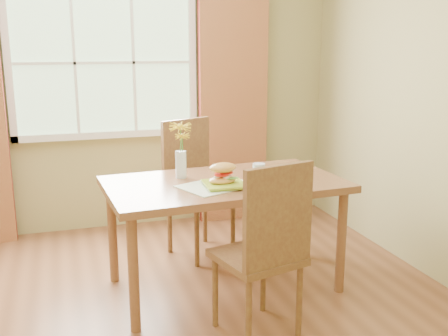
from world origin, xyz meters
name	(u,v)px	position (x,y,z in m)	size (l,w,h in m)	color
room	(137,103)	(0.00, 0.00, 1.35)	(4.24, 3.84, 2.74)	brown
window	(104,63)	(0.00, 1.87, 1.50)	(1.62, 0.06, 1.32)	#9FC695
curtain_right	(233,105)	(1.15, 1.78, 1.10)	(0.65, 0.08, 2.20)	maroon
dining_table	(224,192)	(0.62, 0.39, 0.69)	(1.62, 0.98, 0.76)	brown
chair_near	(267,245)	(0.64, -0.32, 0.57)	(0.53, 0.53, 1.05)	brown
chair_far	(194,181)	(0.59, 1.09, 0.59)	(0.59, 0.59, 1.08)	brown
placemat	(216,186)	(0.53, 0.27, 0.77)	(0.45, 0.33, 0.01)	beige
plate	(224,185)	(0.57, 0.24, 0.78)	(0.25, 0.25, 0.01)	#9ABD2F
croissant_sandwich	(223,174)	(0.57, 0.25, 0.85)	(0.20, 0.15, 0.14)	#F7C354
water_glass	(259,173)	(0.83, 0.28, 0.82)	(0.08, 0.08, 0.13)	silver
flower_vase	(181,145)	(0.37, 0.56, 0.99)	(0.16, 0.16, 0.38)	silver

